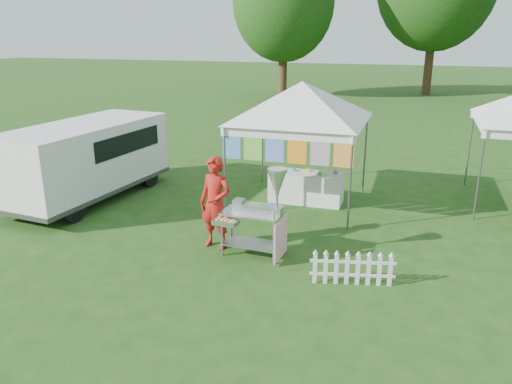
% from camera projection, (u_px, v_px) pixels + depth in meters
% --- Properties ---
extents(ground, '(120.00, 120.00, 0.00)m').
position_uv_depth(ground, '(256.00, 260.00, 9.40)').
color(ground, '#1D4814').
rests_on(ground, ground).
extents(canopy_main, '(4.24, 4.24, 3.45)m').
position_uv_depth(canopy_main, '(302.00, 82.00, 11.64)').
color(canopy_main, '#59595E').
rests_on(canopy_main, ground).
extents(tree_left, '(6.40, 6.40, 9.53)m').
position_uv_depth(tree_left, '(284.00, 2.00, 31.09)').
color(tree_left, '#3E2B16').
rests_on(tree_left, ground).
extents(donut_cart, '(1.30, 0.82, 1.76)m').
position_uv_depth(donut_cart, '(261.00, 206.00, 9.23)').
color(donut_cart, gray).
rests_on(donut_cart, ground).
extents(vendor, '(0.74, 0.56, 1.85)m').
position_uv_depth(vendor, '(215.00, 203.00, 9.71)').
color(vendor, '#AA1A14').
rests_on(vendor, ground).
extents(cargo_van, '(2.28, 4.80, 1.93)m').
position_uv_depth(cargo_van, '(89.00, 158.00, 12.66)').
color(cargo_van, white).
rests_on(cargo_van, ground).
extents(picket_fence, '(1.41, 0.35, 0.56)m').
position_uv_depth(picket_fence, '(352.00, 269.00, 8.41)').
color(picket_fence, white).
rests_on(picket_fence, ground).
extents(display_table, '(1.80, 0.70, 0.76)m').
position_uv_depth(display_table, '(306.00, 188.00, 12.49)').
color(display_table, white).
rests_on(display_table, ground).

